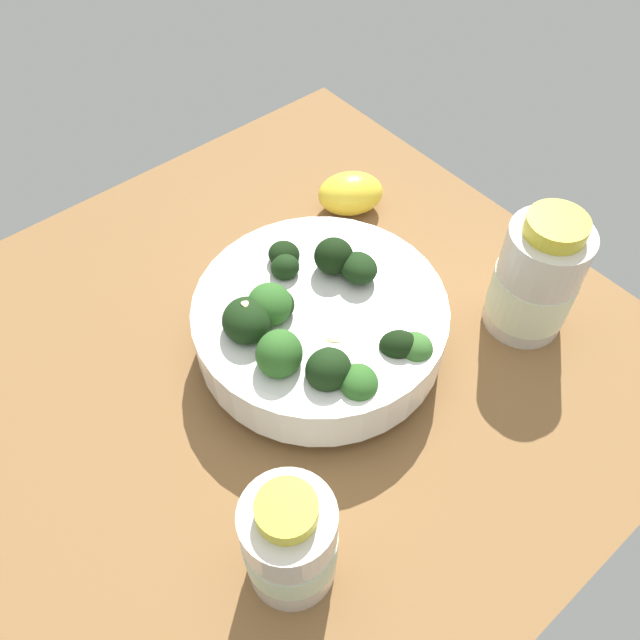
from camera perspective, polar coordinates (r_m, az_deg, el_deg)
ground_plane at (r=60.86cm, az=-3.11°, el=-3.75°), size 60.37×60.37×4.10cm
bowl_of_broccoli at (r=55.79cm, az=-0.14°, el=-0.15°), size 21.87×21.87×9.94cm
lemon_wedge at (r=70.31cm, az=2.71°, el=11.09°), size 8.54×7.83×4.45cm
bottle_tall at (r=60.19cm, az=18.46°, el=3.29°), size 7.39×7.39×12.73cm
bottle_short at (r=45.63cm, az=-2.67°, el=-18.98°), size 6.47×6.47×11.25cm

